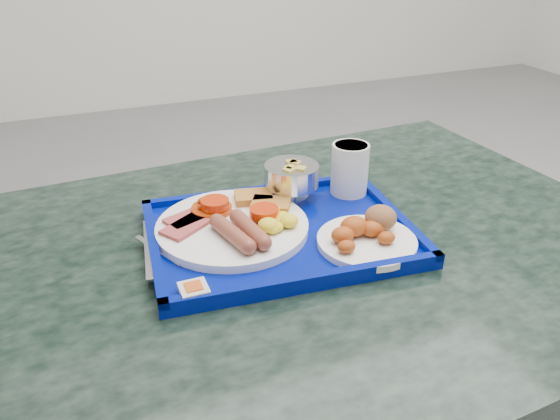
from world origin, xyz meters
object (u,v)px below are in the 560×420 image
Objects in this scene: table at (281,343)px; main_plate at (237,223)px; fruit_bowl at (292,176)px; juice_cup at (350,167)px; bread_plate at (367,234)px; tray at (280,234)px.

main_plate reaches higher than table.
fruit_bowl is 0.11m from juice_cup.
fruit_bowl is at bearing 104.80° from bread_plate.
juice_cup reaches higher than tray.
fruit_bowl is at bearing 170.74° from juice_cup.
table is 8.10× the size of bread_plate.
fruit_bowl reaches higher than bread_plate.
bread_plate is at bearing -75.20° from fruit_bowl.
bread_plate is at bearing -36.50° from tray.
juice_cup is at bearing -9.26° from fruit_bowl.
tray is at bearing -153.49° from juice_cup.
juice_cup reaches higher than table.
bread_plate is 1.65× the size of juice_cup.
tray is 2.88× the size of bread_plate.
fruit_bowl reaches higher than table.
fruit_bowl is at bearing 61.21° from table.
tray is 1.81× the size of main_plate.
table is 12.90× the size of fruit_bowl.
table is 0.24m from main_plate.
bread_plate reaches higher than tray.
main_plate is 1.59× the size of bread_plate.
juice_cup is (0.06, 0.17, 0.04)m from bread_plate.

